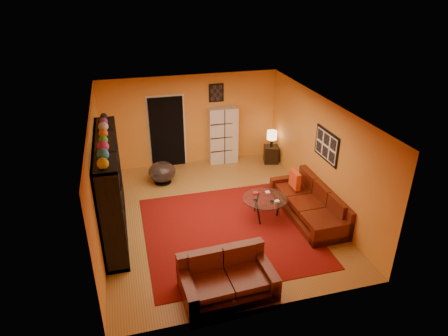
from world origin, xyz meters
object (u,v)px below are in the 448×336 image
object	(u,v)px
loveseat	(226,277)
coffee_table	(265,200)
side_table	(271,154)
storage_cabinet	(223,135)
table_lamp	(272,136)
bowl_chair	(162,172)
tv	(114,191)
entertainment_unit	(111,187)
sofa	(312,204)

from	to	relation	value
loveseat	coffee_table	xyz separation A→B (m)	(1.46, 2.02, 0.18)
coffee_table	side_table	size ratio (longest dim) A/B	2.01
storage_cabinet	table_lamp	bearing A→B (deg)	-14.87
bowl_chair	side_table	world-z (taller)	bowl_chair
tv	table_lamp	size ratio (longest dim) A/B	1.81
coffee_table	storage_cabinet	xyz separation A→B (m)	(-0.13, 3.19, 0.37)
tv	coffee_table	xyz separation A→B (m)	(3.26, -0.38, -0.51)
coffee_table	bowl_chair	xyz separation A→B (m)	(-2.05, 2.30, -0.15)
entertainment_unit	coffee_table	distance (m)	3.38
sofa	storage_cabinet	size ratio (longest dim) A/B	1.45
entertainment_unit	side_table	world-z (taller)	entertainment_unit
loveseat	entertainment_unit	bearing A→B (deg)	34.48
tv	loveseat	world-z (taller)	tv
sofa	loveseat	bearing A→B (deg)	-145.52
table_lamp	loveseat	bearing A→B (deg)	-119.18
coffee_table	table_lamp	bearing A→B (deg)	66.24
tv	sofa	world-z (taller)	tv
side_table	table_lamp	world-z (taller)	table_lamp
side_table	coffee_table	bearing A→B (deg)	-113.76
entertainment_unit	side_table	xyz separation A→B (m)	(4.53, 2.38, -0.80)
sofa	coffee_table	world-z (taller)	sofa
coffee_table	storage_cabinet	distance (m)	3.21
entertainment_unit	coffee_table	xyz separation A→B (m)	(3.31, -0.39, -0.59)
table_lamp	coffee_table	bearing A→B (deg)	-113.76
loveseat	storage_cabinet	distance (m)	5.41
tv	storage_cabinet	xyz separation A→B (m)	(3.13, 2.82, -0.14)
entertainment_unit	storage_cabinet	size ratio (longest dim) A/B	1.81
table_lamp	side_table	bearing A→B (deg)	180.00
sofa	storage_cabinet	bearing A→B (deg)	108.98
tv	side_table	world-z (taller)	tv
sofa	side_table	distance (m)	2.95
bowl_chair	table_lamp	xyz separation A→B (m)	(3.27, 0.47, 0.53)
side_table	sofa	bearing A→B (deg)	-92.11
sofa	loveseat	xyz separation A→B (m)	(-2.57, -1.85, 0.00)
tv	bowl_chair	xyz separation A→B (m)	(1.21, 1.92, -0.66)
loveseat	bowl_chair	xyz separation A→B (m)	(-0.59, 4.32, 0.03)
tv	coffee_table	world-z (taller)	tv
bowl_chair	table_lamp	distance (m)	3.34
tv	bowl_chair	world-z (taller)	tv
entertainment_unit	table_lamp	size ratio (longest dim) A/B	6.23
storage_cabinet	table_lamp	size ratio (longest dim) A/B	3.44
storage_cabinet	side_table	distance (m)	1.53
sofa	coffee_table	xyz separation A→B (m)	(-1.11, 0.17, 0.18)
loveseat	bowl_chair	bearing A→B (deg)	4.80
loveseat	side_table	bearing A→B (deg)	-32.16
tv	side_table	distance (m)	5.13
entertainment_unit	sofa	distance (m)	4.52
tv	loveseat	bearing A→B (deg)	-143.12
tv	side_table	size ratio (longest dim) A/B	1.74
tv	bowl_chair	bearing A→B (deg)	-32.14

